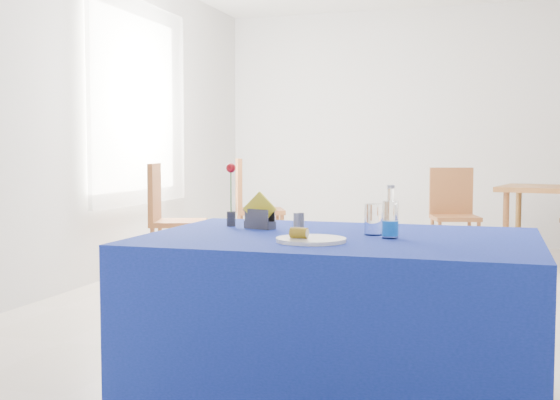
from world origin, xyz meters
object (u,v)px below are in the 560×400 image
object	(u,v)px
water_bottle	(390,221)
blue_table	(339,326)
plate	(311,240)
chair_bg_left	(453,209)
chair_win_a	(168,213)
chair_win_b	(250,203)

from	to	relation	value
water_bottle	blue_table	bearing A→B (deg)	173.84
plate	blue_table	xyz separation A→B (m)	(0.06, 0.23, -0.39)
chair_bg_left	chair_win_a	bearing A→B (deg)	-160.66
blue_table	chair_bg_left	bearing A→B (deg)	86.91
chair_bg_left	chair_win_b	distance (m)	1.99
plate	water_bottle	world-z (taller)	water_bottle
chair_bg_left	chair_win_b	bearing A→B (deg)	177.27
blue_table	plate	bearing A→B (deg)	-105.98
plate	water_bottle	bearing A→B (deg)	36.34
plate	chair_win_b	distance (m)	4.27
chair_bg_left	chair_win_b	size ratio (longest dim) A/B	0.92
chair_win_a	blue_table	bearing A→B (deg)	-159.06
blue_table	chair_win_b	world-z (taller)	chair_win_b
plate	chair_win_b	bearing A→B (deg)	112.68
water_bottle	chair_win_b	size ratio (longest dim) A/B	0.21
chair_bg_left	water_bottle	bearing A→B (deg)	-105.84
water_bottle	chair_win_a	xyz separation A→B (m)	(-2.26, 2.59, -0.25)
blue_table	chair_win_a	world-z (taller)	chair_win_a
blue_table	water_bottle	xyz separation A→B (m)	(0.21, -0.02, 0.45)
water_bottle	chair_bg_left	bearing A→B (deg)	89.83
water_bottle	chair_win_a	bearing A→B (deg)	131.15
plate	chair_bg_left	size ratio (longest dim) A/B	0.29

